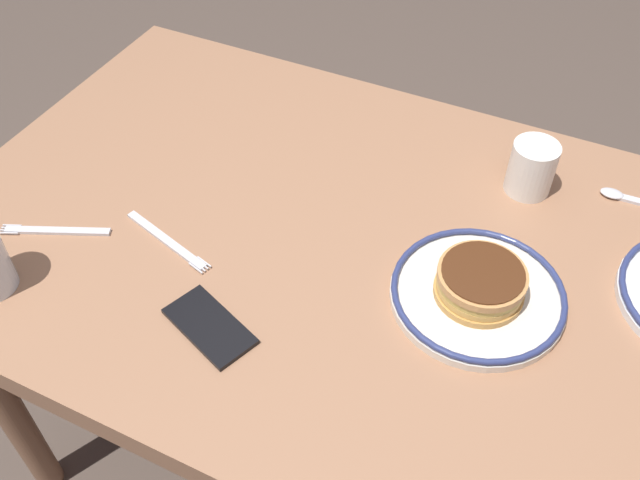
{
  "coord_description": "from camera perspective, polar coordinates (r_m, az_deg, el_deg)",
  "views": [
    {
      "loc": [
        -0.28,
        0.74,
        1.6
      ],
      "look_at": [
        0.05,
        0.04,
        0.79
      ],
      "focal_mm": 39.42,
      "sensor_mm": 36.0,
      "label": 1
    }
  ],
  "objects": [
    {
      "name": "fork_near",
      "position": [
        1.25,
        -20.72,
        0.71
      ],
      "size": [
        0.18,
        0.09,
        0.01
      ],
      "color": "silver",
      "rests_on": "dining_table"
    },
    {
      "name": "fork_far",
      "position": [
        1.18,
        -12.25,
        -0.11
      ],
      "size": [
        0.19,
        0.07,
        0.01
      ],
      "color": "silver",
      "rests_on": "dining_table"
    },
    {
      "name": "coffee_mug",
      "position": [
        1.27,
        16.76,
        5.75
      ],
      "size": [
        0.09,
        0.1,
        0.1
      ],
      "color": "white",
      "rests_on": "dining_table"
    },
    {
      "name": "cell_phone",
      "position": [
        1.05,
        -8.95,
        -6.93
      ],
      "size": [
        0.16,
        0.12,
        0.01
      ],
      "primitive_type": "cube",
      "rotation": [
        0.0,
        0.0,
        -0.37
      ],
      "color": "black",
      "rests_on": "dining_table"
    },
    {
      "name": "ground_plane",
      "position": [
        1.78,
        2.23,
        -17.48
      ],
      "size": [
        6.0,
        6.0,
        0.0
      ],
      "primitive_type": "plane",
      "color": "brown"
    },
    {
      "name": "dining_table",
      "position": [
        1.21,
        3.14,
        -3.07
      ],
      "size": [
        1.43,
        0.89,
        0.76
      ],
      "color": "#9B6C4E",
      "rests_on": "ground_plane"
    },
    {
      "name": "plate_near_main",
      "position": [
        1.09,
        12.75,
        -4.01
      ],
      "size": [
        0.27,
        0.27,
        0.06
      ],
      "color": "silver",
      "rests_on": "dining_table"
    }
  ]
}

